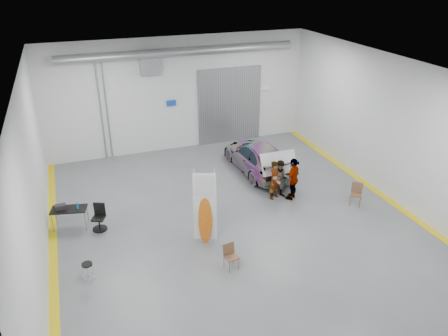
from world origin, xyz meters
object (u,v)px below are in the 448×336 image
object	(u,v)px
office_chair	(99,219)
sedan_car	(258,157)
person_c	(293,179)
person_a	(275,180)
folding_chair_far	(355,198)
shop_stool	(88,273)
surfboard_display	(207,213)
work_table	(67,209)
person_b	(281,179)
folding_chair_near	(231,261)

from	to	relation	value
office_chair	sedan_car	bearing A→B (deg)	43.00
person_c	person_a	bearing A→B (deg)	-63.03
folding_chair_far	shop_stool	bearing A→B (deg)	-135.22
surfboard_display	folding_chair_far	world-z (taller)	surfboard_display
office_chair	work_table	bearing A→B (deg)	-179.99
sedan_car	work_table	distance (m)	9.17
person_b	folding_chair_near	bearing A→B (deg)	-117.53
person_c	surfboard_display	bearing A→B (deg)	-18.26
work_table	shop_stool	bearing A→B (deg)	-82.57
person_a	surfboard_display	xyz separation A→B (m)	(-3.74, -2.09, 0.34)
surfboard_display	folding_chair_near	xyz separation A→B (m)	(0.26, -1.75, -0.93)
work_table	person_a	bearing A→B (deg)	-4.18
surfboard_display	folding_chair_far	distance (m)	6.77
work_table	office_chair	bearing A→B (deg)	-24.43
sedan_car	person_a	size ratio (longest dim) A/B	2.83
surfboard_display	shop_stool	distance (m)	4.45
person_c	surfboard_display	world-z (taller)	surfboard_display
person_a	surfboard_display	bearing A→B (deg)	-177.56
person_a	work_table	world-z (taller)	person_a
person_c	folding_chair_near	size ratio (longest dim) A/B	2.14
surfboard_display	shop_stool	world-z (taller)	surfboard_display
person_c	person_b	bearing A→B (deg)	-75.13
person_c	work_table	distance (m)	9.25
sedan_car	office_chair	bearing A→B (deg)	17.00
folding_chair_near	sedan_car	bearing A→B (deg)	49.49
folding_chair_near	person_b	bearing A→B (deg)	35.74
person_b	person_c	bearing A→B (deg)	-18.02
shop_stool	work_table	distance (m)	3.58
folding_chair_near	surfboard_display	bearing A→B (deg)	88.60
folding_chair_near	work_table	bearing A→B (deg)	128.44
person_a	person_b	size ratio (longest dim) A/B	1.01
person_a	office_chair	bearing A→B (deg)	152.19
person_c	office_chair	distance (m)	8.14
folding_chair_near	folding_chair_far	xyz separation A→B (m)	(6.44, 2.13, 0.02)
folding_chair_near	office_chair	world-z (taller)	office_chair
person_a	person_c	xyz separation A→B (m)	(0.71, -0.30, 0.08)
surfboard_display	person_b	bearing A→B (deg)	46.43
person_a	shop_stool	distance (m)	8.55
sedan_car	person_c	size ratio (longest dim) A/B	2.58
folding_chair_far	shop_stool	xyz separation A→B (m)	(-10.99, -1.19, 0.05)
folding_chair_near	office_chair	bearing A→B (deg)	124.80
shop_stool	work_table	xyz separation A→B (m)	(-0.46, 3.51, 0.48)
person_c	work_table	world-z (taller)	person_c
person_b	work_table	xyz separation A→B (m)	(-8.77, 0.62, -0.03)
shop_stool	office_chair	world-z (taller)	office_chair
person_a	work_table	bearing A→B (deg)	148.99
person_c	folding_chair_far	world-z (taller)	person_c
folding_chair_far	work_table	world-z (taller)	work_table
person_c	folding_chair_near	xyz separation A→B (m)	(-4.18, -3.55, -0.68)
sedan_car	work_table	size ratio (longest dim) A/B	3.41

